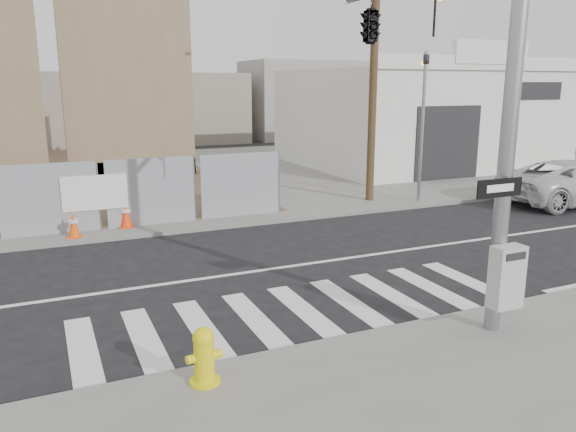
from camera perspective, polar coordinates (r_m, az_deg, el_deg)
name	(u,v)px	position (r m, az deg, el deg)	size (l,w,h in m)	color
ground	(257,271)	(13.06, -3.22, -5.62)	(100.00, 100.00, 0.00)	black
sidewalk_far	(146,178)	(26.27, -14.22, 3.72)	(50.00, 20.00, 0.12)	slate
signal_pole	(409,55)	(11.75, 12.16, 15.70)	(0.96, 5.87, 7.00)	gray
far_signal_pole	(423,106)	(20.37, 13.59, 10.80)	(0.16, 0.20, 5.60)	gray
concrete_wall_right	(130,104)	(25.95, -15.78, 10.89)	(5.50, 1.30, 8.00)	brown
auto_shop	(417,117)	(30.69, 12.92, 9.76)	(12.00, 10.20, 5.95)	silver
utility_pole_right	(374,55)	(20.26, 8.75, 15.88)	(1.60, 0.28, 10.00)	brown
fire_hydrant	(204,356)	(8.14, -8.52, -13.84)	(0.52, 0.51, 0.84)	yellow
traffic_cone_c	(74,225)	(16.43, -20.95, -0.86)	(0.46, 0.46, 0.71)	#F4530C
traffic_cone_d	(126,215)	(17.11, -16.16, 0.14)	(0.44, 0.44, 0.77)	#FF380D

